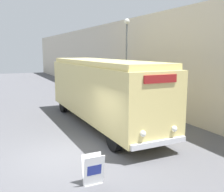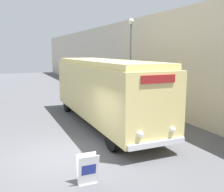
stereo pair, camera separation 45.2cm
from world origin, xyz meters
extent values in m
plane|color=#56565B|center=(0.00, 0.00, 0.00)|extent=(80.00, 80.00, 0.00)
cube|color=beige|center=(7.25, 10.00, 3.07)|extent=(0.30, 60.00, 6.13)
cylinder|color=black|center=(1.86, -0.21, 0.50)|extent=(0.28, 1.00, 1.00)
cylinder|color=black|center=(3.97, -0.21, 0.50)|extent=(0.28, 1.00, 1.00)
cylinder|color=black|center=(1.86, 7.12, 0.50)|extent=(0.28, 1.00, 1.00)
cylinder|color=black|center=(3.97, 7.12, 0.50)|extent=(0.28, 1.00, 1.00)
cube|color=#E5D17F|center=(2.91, 3.45, 1.82)|extent=(2.42, 10.12, 2.64)
cube|color=#F3DD87|center=(2.91, 3.45, 3.26)|extent=(2.23, 9.72, 0.24)
cube|color=silver|center=(2.91, -1.67, 0.62)|extent=(2.30, 0.12, 0.20)
sphere|color=white|center=(2.25, -1.64, 1.05)|extent=(0.22, 0.22, 0.22)
sphere|color=white|center=(3.58, -1.64, 1.05)|extent=(0.22, 0.22, 0.22)
cube|color=maroon|center=(2.91, -1.63, 2.89)|extent=(1.33, 0.06, 0.28)
cube|color=gray|center=(0.18, -2.27, 0.00)|extent=(0.56, 0.20, 0.01)
cube|color=white|center=(0.18, -2.35, 0.44)|extent=(0.62, 0.18, 0.89)
cube|color=white|center=(0.18, -2.19, 0.44)|extent=(0.62, 0.18, 0.89)
cube|color=navy|center=(0.18, -2.37, 0.47)|extent=(0.43, 0.06, 0.31)
cylinder|color=#595E60|center=(6.12, 6.61, 2.82)|extent=(0.12, 0.12, 5.63)
sphere|color=silver|center=(6.12, 6.61, 5.74)|extent=(0.36, 0.36, 0.36)
camera|label=1|loc=(-2.40, -8.88, 3.81)|focal=42.00mm
camera|label=2|loc=(-1.99, -9.07, 3.81)|focal=42.00mm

